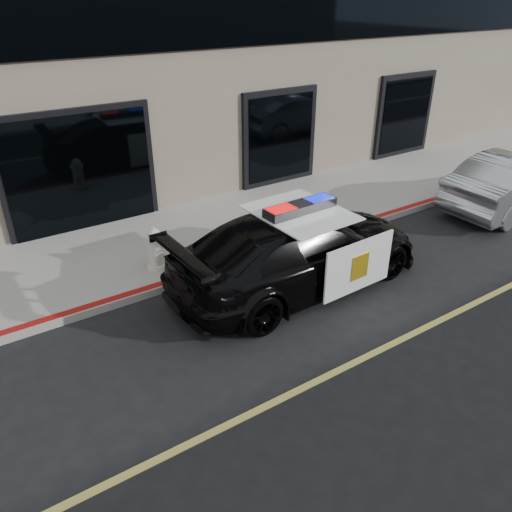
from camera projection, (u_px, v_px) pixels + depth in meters
ground at (305, 387)px, 7.24m from camera, size 120.00×120.00×0.00m
sidewalk_n at (158, 245)px, 11.06m from camera, size 60.00×3.50×0.15m
police_car at (299, 249)px, 9.41m from camera, size 2.59×5.35×1.70m
fire_hydrant at (156, 249)px, 9.83m from camera, size 0.40×0.55×0.88m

